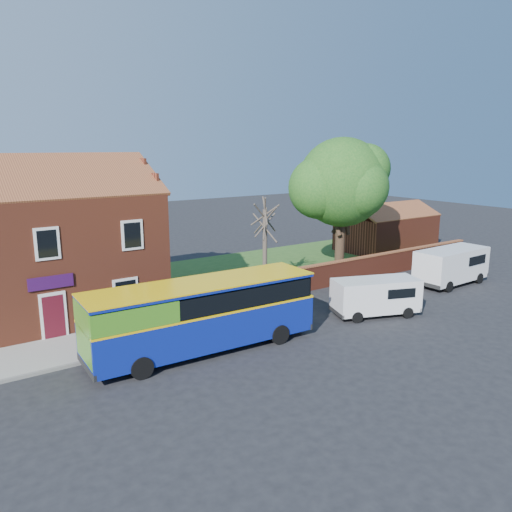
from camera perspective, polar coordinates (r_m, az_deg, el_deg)
ground at (r=21.79m, az=1.48°, el=-11.70°), size 120.00×120.00×0.00m
pavement at (r=24.03m, az=-20.98°, el=-10.03°), size 18.00×3.50×0.12m
kerb at (r=22.45m, az=-19.89°, el=-11.53°), size 18.00×0.15×0.14m
grass_strip at (r=39.17m, az=5.80°, el=-0.72°), size 26.00×12.00×0.04m
shop_building at (r=28.52m, az=-24.29°, el=0.22°), size 12.30×8.13×10.50m
boundary_wall at (r=34.75m, az=12.20°, el=-1.30°), size 22.00×0.38×1.60m
outbuilding at (r=45.09m, az=14.65°, el=2.74°), size 8.20×5.06×4.17m
bus at (r=22.00m, az=-6.88°, el=-6.55°), size 10.40×2.95×3.14m
van_near at (r=27.47m, az=13.54°, el=-4.38°), size 4.90×3.25×2.00m
van_far at (r=35.05m, az=21.44°, el=-0.92°), size 5.44×2.37×2.36m
large_tree at (r=35.71m, az=9.70°, el=8.00°), size 7.82×6.19×9.54m
bare_tree at (r=31.49m, az=1.03°, el=1.34°), size 2.07×2.47×5.53m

